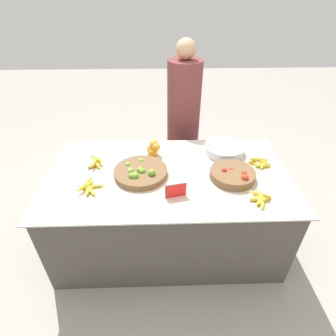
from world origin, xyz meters
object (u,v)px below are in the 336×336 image
Objects in this scene: metal_bowl at (224,149)px; vendor_person at (183,123)px; price_sign at (176,191)px; tomato_basket at (232,174)px; lime_bowl at (140,172)px.

vendor_person is at bearing 115.53° from metal_bowl.
vendor_person is (-0.31, 0.64, -0.06)m from metal_bowl.
price_sign is at bearing -128.64° from metal_bowl.
metal_bowl is (0.01, 0.37, 0.00)m from tomato_basket.
tomato_basket is (0.70, -0.06, 0.00)m from lime_bowl.
tomato_basket reaches higher than metal_bowl.
price_sign reaches higher than tomato_basket.
tomato_basket is 2.29× the size of price_sign.
lime_bowl is at bearing -113.24° from vendor_person.
metal_bowl is 0.71m from vendor_person.
tomato_basket is 0.22× the size of vendor_person.
price_sign is (0.26, -0.26, 0.03)m from lime_bowl.
metal_bowl is at bearing 23.36° from lime_bowl.
lime_bowl is 2.78× the size of price_sign.
vendor_person is (0.41, 0.95, -0.05)m from lime_bowl.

